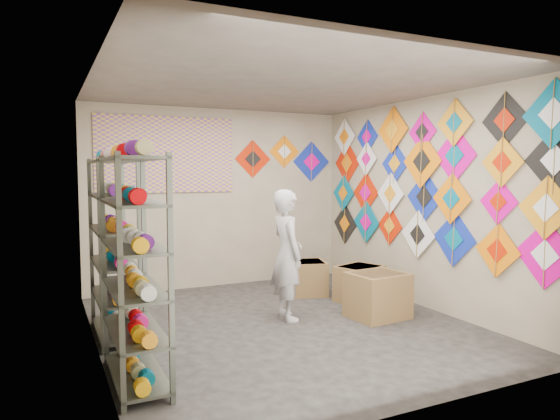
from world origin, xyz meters
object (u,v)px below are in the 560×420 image
shelf_rack_front (134,270)px  shopkeeper (287,255)px  carton_b (359,284)px  carton_c (308,278)px  shelf_rack_back (114,248)px  carton_a (378,295)px

shelf_rack_front → shopkeeper: (1.93, 1.07, -0.18)m
carton_b → carton_c: carton_b is taller
shelf_rack_back → carton_b: 3.26m
shelf_rack_front → shopkeeper: 2.22m
shelf_rack_front → carton_c: bearing=36.5°
shelf_rack_front → shopkeeper: size_ratio=1.23×
shopkeeper → shelf_rack_back: bearing=87.0°
carton_a → shelf_rack_front: bearing=-172.7°
shelf_rack_back → carton_c: 2.92m
carton_b → shelf_rack_back: bearing=162.0°
carton_c → shelf_rack_front: bearing=-126.9°
shelf_rack_back → carton_b: bearing=1.3°
carton_a → carton_c: size_ratio=1.20×
shopkeeper → shelf_rack_front: bearing=122.8°
shelf_rack_back → shopkeeper: shelf_rack_back is taller
shelf_rack_front → shopkeeper: shelf_rack_front is taller
carton_a → carton_b: (0.24, 0.73, -0.03)m
carton_b → carton_c: (-0.44, 0.65, -0.00)m
carton_b → carton_c: bearing=105.1°
shopkeeper → carton_a: bearing=-109.2°
shopkeeper → carton_b: (1.25, 0.30, -0.53)m
shelf_rack_back → carton_b: size_ratio=3.25×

